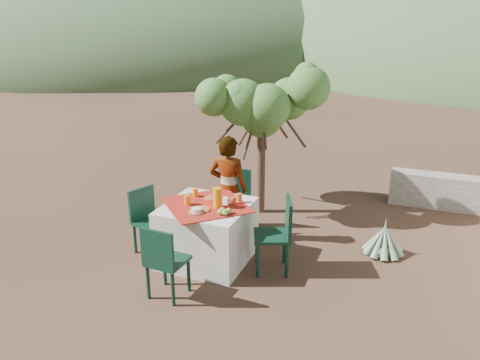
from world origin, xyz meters
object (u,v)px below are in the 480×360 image
table (207,233)px  shrub_tree (267,111)px  person (228,189)px  chair_far (235,197)px  chair_near (164,259)px  chair_left (148,217)px  juice_pitcher (218,198)px  chair_right (279,232)px  agave (384,241)px

table → shrub_tree: bearing=84.4°
table → person: person is taller
chair_far → chair_near: (-0.04, -1.96, -0.02)m
chair_left → chair_far: bearing=-17.9°
chair_left → juice_pitcher: bearing=-69.3°
chair_right → shrub_tree: size_ratio=0.45×
chair_far → juice_pitcher: (0.19, -1.03, 0.39)m
agave → juice_pitcher: (-1.91, -1.01, 0.69)m
chair_right → chair_near: bearing=-64.1°
chair_near → chair_left: size_ratio=1.00×
chair_far → person: 0.42m
chair_left → agave: bearing=-50.9°
person → shrub_tree: (0.16, 1.16, 0.87)m
chair_far → juice_pitcher: 1.12m
table → chair_left: (-0.83, -0.05, 0.10)m
chair_right → shrub_tree: (-0.74, 1.75, 1.10)m
chair_far → shrub_tree: 1.40m
person → chair_near: bearing=85.4°
table → chair_right: chair_right is taller
chair_near → chair_right: chair_right is taller
juice_pitcher → chair_near: bearing=-103.9°
person → chair_right: bearing=144.8°
chair_near → chair_right: size_ratio=0.93×
chair_left → juice_pitcher: size_ratio=3.48×
chair_far → shrub_tree: shrub_tree is taller
chair_right → shrub_tree: shrub_tree is taller
chair_far → chair_right: 1.32m
chair_near → chair_left: bearing=-46.0°
table → chair_near: chair_near is taller
chair_left → juice_pitcher: (1.00, 0.02, 0.41)m
chair_near → agave: 2.91m
chair_near → shrub_tree: (0.24, 2.79, 1.14)m
chair_near → agave: chair_near is taller
chair_near → shrub_tree: bearing=-90.9°
chair_far → chair_near: chair_far is taller
person → juice_pitcher: 0.73m
chair_near → agave: (2.15, 1.94, -0.29)m
table → person: bearing=88.5°
table → chair_far: 1.01m
chair_near → juice_pitcher: juice_pitcher is taller
chair_left → table: bearing=-66.9°
agave → juice_pitcher: juice_pitcher is taller
table → juice_pitcher: bearing=-10.3°
chair_right → juice_pitcher: juice_pitcher is taller
chair_right → agave: (1.17, 0.90, -0.32)m
table → chair_right: bearing=4.6°
person → shrub_tree: size_ratio=0.73×
chair_far → chair_left: 1.32m
chair_far → chair_near: size_ratio=1.04×
table → chair_far: chair_far is taller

